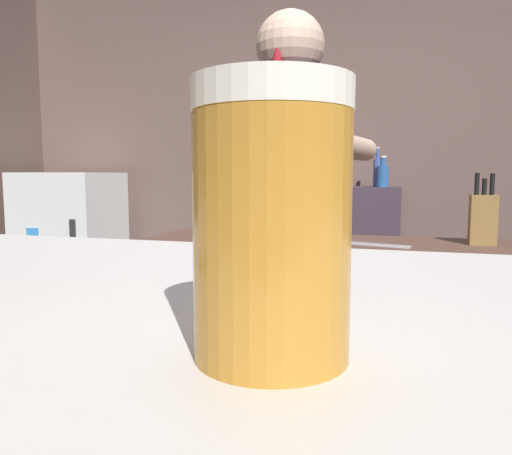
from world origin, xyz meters
name	(u,v)px	position (x,y,z in m)	size (l,w,h in m)	color
wall_back	(345,150)	(0.00, 2.20, 1.35)	(5.20, 0.10, 2.70)	brown
prep_counter	(387,352)	(0.35, 0.62, 0.45)	(2.10, 0.60, 0.89)	brown
back_shelf	(339,267)	(0.00, 1.92, 0.55)	(0.79, 0.36, 1.09)	#3F323E
mini_fridge	(71,251)	(-2.01, 1.75, 0.59)	(0.68, 0.58, 1.19)	white
bartender	(288,234)	(0.03, 0.16, 0.98)	(0.47, 0.54, 1.69)	#2B2A33
knife_block	(483,218)	(0.70, 0.73, 1.00)	(0.10, 0.08, 0.29)	olive
mixing_bowl	(243,232)	(-0.29, 0.67, 0.92)	(0.18, 0.18, 0.05)	slate
chefs_knife	(380,245)	(0.31, 0.57, 0.90)	(0.24, 0.03, 0.01)	silver
pint_glass_near	(272,222)	(0.31, -1.17, 1.15)	(0.08, 0.08, 0.14)	#C5842C
bottle_soy	(339,171)	(0.00, 1.83, 1.20)	(0.06, 0.06, 0.27)	red
bottle_olive_oil	(383,175)	(0.28, 1.82, 1.17)	(0.07, 0.07, 0.20)	#295B9E
bottle_hot_sauce	(377,171)	(0.24, 1.93, 1.20)	(0.05, 0.05, 0.26)	#3D58A0
bottle_vinegar	(343,176)	(0.01, 1.93, 1.17)	(0.06, 0.06, 0.19)	#2A55A1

